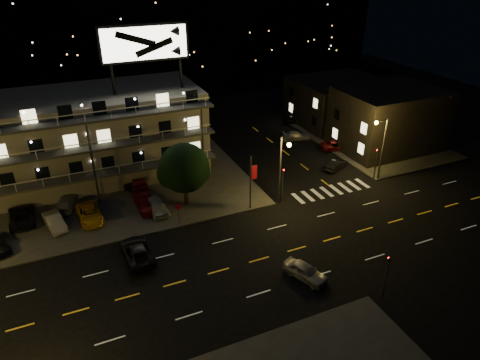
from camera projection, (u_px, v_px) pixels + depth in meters
name	position (u px, v px, depth m)	size (l,w,h in m)	color
ground	(239.00, 265.00, 38.54)	(140.00, 140.00, 0.00)	black
curb_nw	(60.00, 195.00, 49.69)	(44.00, 24.00, 0.15)	#333230
curb_ne	(366.00, 137.00, 65.38)	(16.00, 24.00, 0.15)	#333230
motel	(85.00, 136.00, 51.81)	(28.00, 13.80, 18.10)	gray
side_bldg_front	(388.00, 119.00, 60.19)	(14.06, 10.00, 8.50)	black
side_bldg_back	(338.00, 101.00, 70.25)	(14.06, 12.00, 7.00)	black
hill_backdrop	(76.00, 28.00, 86.66)	(120.00, 25.00, 24.00)	black
streetlight_nc	(282.00, 164.00, 45.67)	(0.44, 1.92, 8.00)	#2D2D30
streetlight_ne	(381.00, 143.00, 50.83)	(1.92, 0.44, 8.00)	#2D2D30
signal_nw	(283.00, 181.00, 47.42)	(0.20, 0.27, 4.60)	#2D2D30
signal_sw	(387.00, 273.00, 33.67)	(0.20, 0.27, 4.60)	#2D2D30
signal_ne	(376.00, 161.00, 52.06)	(0.27, 0.20, 4.60)	#2D2D30
banner_north	(251.00, 181.00, 45.54)	(0.83, 0.16, 6.40)	#2D2D30
stop_sign	(179.00, 210.00, 43.60)	(0.91, 0.11, 2.61)	#2D2D30
tree	(184.00, 169.00, 45.90)	(5.66, 5.45, 7.12)	black
lot_car_1	(54.00, 222.00, 43.34)	(1.44, 4.14, 1.36)	#9C9BA1
lot_car_2	(90.00, 214.00, 44.63)	(2.26, 4.90, 1.36)	gold
lot_car_3	(146.00, 201.00, 46.82)	(2.15, 5.30, 1.54)	#630E0F
lot_car_4	(157.00, 205.00, 45.97)	(1.81, 4.50, 1.53)	#9C9BA1
lot_car_6	(21.00, 216.00, 44.26)	(2.42, 5.24, 1.46)	black
lot_car_7	(66.00, 203.00, 46.70)	(1.83, 4.50, 1.31)	#9C9BA1
lot_car_8	(137.00, 187.00, 49.68)	(1.66, 4.12, 1.40)	black
lot_car_9	(139.00, 185.00, 50.12)	(1.57, 4.52, 1.49)	#630E0F
side_car_0	(336.00, 165.00, 55.50)	(1.33, 3.81, 1.25)	black
side_car_1	(337.00, 145.00, 61.09)	(2.12, 4.60, 1.28)	#630E0F
side_car_2	(297.00, 136.00, 64.42)	(1.73, 4.26, 1.24)	#9C9BA1
side_car_3	(296.00, 119.00, 70.83)	(1.59, 3.94, 1.34)	black
road_car_east	(305.00, 272.00, 36.73)	(1.63, 4.05, 1.38)	#9C9BA1
road_car_west	(137.00, 251.00, 39.16)	(2.47, 5.35, 1.49)	black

